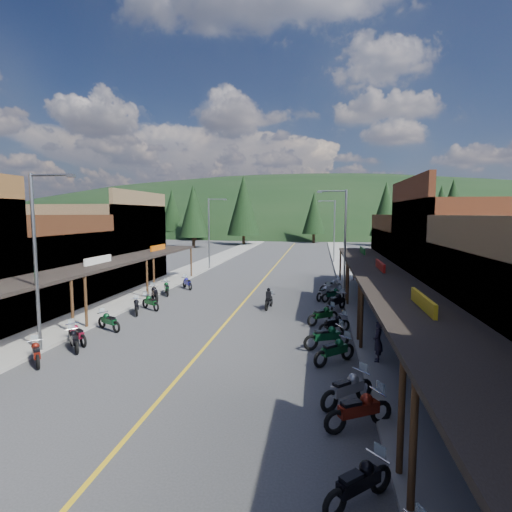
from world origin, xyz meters
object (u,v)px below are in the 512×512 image
at_px(bike_west_12, 187,282).
at_px(bike_east_12, 331,285).
at_px(bike_east_3, 359,408).
at_px(rider_on_bike, 269,300).
at_px(shop_west_3, 104,245).
at_px(bike_east_4, 347,387).
at_px(bike_west_6, 77,333).
at_px(bike_east_5, 335,349).
at_px(bike_west_9, 150,302).
at_px(bike_east_2, 359,481).
at_px(bike_west_11, 167,288).
at_px(bike_east_6, 327,335).
at_px(shop_west_2, 28,271).
at_px(bike_east_9, 336,301).
at_px(pine_8, 150,216).
at_px(pedestrian_east_a, 378,341).
at_px(shop_east_3, 428,261).
at_px(pine_9, 441,213).
at_px(bike_west_5, 74,339).
at_px(bike_east_7, 334,323).
at_px(bike_west_7, 109,320).
at_px(bike_east_8, 323,314).
at_px(pine_4, 386,209).
at_px(pine_10, 193,211).
at_px(bike_west_10, 155,293).
at_px(pine_1, 195,210).
at_px(pine_3, 314,213).
at_px(streetlight_2, 343,239).
at_px(shop_east_2, 476,264).
at_px(pine_0, 115,213).
at_px(bike_west_8, 136,306).
at_px(pedestrian_east_b, 354,271).
at_px(streetlight_3, 333,228).
at_px(bike_east_11, 324,292).
at_px(pine_11, 426,207).
at_px(pine_2, 244,205).

xyz_separation_m(bike_west_12, bike_east_12, (11.85, 0.08, 0.06)).
height_order(bike_east_3, rider_on_bike, rider_on_bike).
bearing_deg(shop_west_3, bike_east_4, -45.31).
distance_m(bike_west_6, bike_east_5, 12.14).
bearing_deg(bike_west_9, rider_on_bike, -43.16).
bearing_deg(bike_east_2, bike_west_11, 168.86).
xyz_separation_m(bike_west_12, bike_east_6, (11.27, -13.35, 0.08)).
xyz_separation_m(shop_west_2, bike_east_9, (20.14, 2.41, -1.87)).
bearing_deg(pine_8, pedestrian_east_a, -56.59).
relative_size(shop_east_3, pine_9, 1.01).
relative_size(bike_west_5, pedestrian_east_a, 1.09).
relative_size(bike_east_7, rider_on_bike, 1.04).
distance_m(shop_west_3, bike_west_11, 8.90).
height_order(bike_west_9, bike_east_5, bike_east_5).
bearing_deg(bike_west_7, rider_on_bike, -22.01).
bearing_deg(bike_east_8, pine_4, 128.69).
xyz_separation_m(pine_10, bike_east_7, (24.09, -51.02, -6.21)).
bearing_deg(bike_west_11, bike_west_10, -116.76).
relative_size(pine_1, pine_10, 1.08).
bearing_deg(pine_3, streetlight_2, -87.09).
relative_size(pine_4, bike_west_10, 5.88).
bearing_deg(bike_west_12, pine_9, 11.39).
bearing_deg(pine_10, bike_west_12, -72.83).
bearing_deg(pine_1, bike_east_9, -65.24).
height_order(shop_east_3, bike_east_9, shop_east_3).
height_order(shop_west_3, bike_east_9, shop_west_3).
bearing_deg(shop_east_2, bike_west_12, 156.96).
relative_size(pine_1, bike_east_3, 5.64).
height_order(bike_west_9, pedestrian_east_a, pedestrian_east_a).
xyz_separation_m(shop_east_2, bike_west_6, (-19.96, -6.32, -2.96)).
xyz_separation_m(bike_west_7, bike_east_6, (11.52, -1.15, 0.08)).
relative_size(pine_0, bike_west_5, 5.94).
relative_size(shop_west_3, bike_east_2, 5.52).
distance_m(bike_west_8, bike_west_12, 8.62).
bearing_deg(bike_west_6, bike_west_7, 28.01).
distance_m(bike_east_9, pedestrian_east_a, 9.24).
relative_size(bike_east_7, pedestrian_east_b, 1.24).
distance_m(streetlight_3, bike_east_8, 29.58).
xyz_separation_m(shop_east_2, bike_east_4, (-7.56, -10.62, -2.89)).
relative_size(bike_east_3, bike_east_12, 1.02).
height_order(pine_1, bike_west_10, pine_1).
bearing_deg(bike_west_5, bike_east_3, -63.91).
height_order(bike_west_6, bike_west_9, bike_west_6).
distance_m(bike_west_6, bike_east_12, 19.21).
bearing_deg(bike_east_11, bike_east_12, 105.45).
bearing_deg(shop_east_2, streetlight_2, 137.32).
xyz_separation_m(pine_4, pine_11, (2.00, -22.00, -0.05)).
bearing_deg(pine_2, pine_9, -20.92).
xyz_separation_m(pine_2, bike_west_9, (4.39, -55.49, -7.45)).
bearing_deg(bike_west_7, bike_east_2, -103.64).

